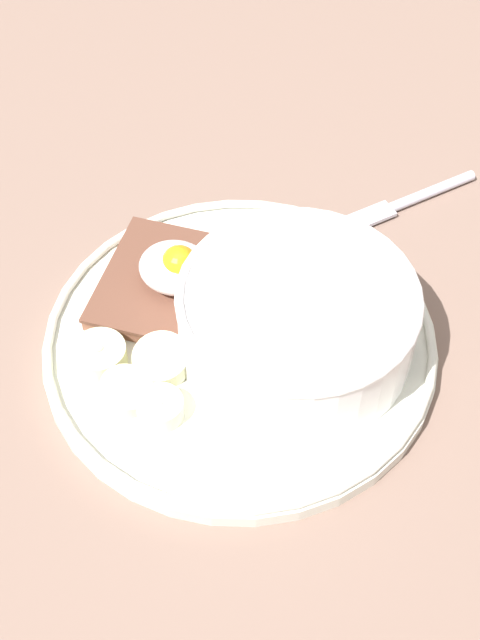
% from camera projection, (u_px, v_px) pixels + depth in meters
% --- Properties ---
extents(ground_plane, '(1.20, 1.20, 0.02)m').
position_uv_depth(ground_plane, '(240.00, 357.00, 0.60)').
color(ground_plane, '#795F53').
rests_on(ground_plane, ground).
extents(plate, '(0.26, 0.26, 0.02)m').
position_uv_depth(plate, '(240.00, 341.00, 0.58)').
color(plate, silver).
rests_on(plate, ground_plane).
extents(oatmeal_bowl, '(0.15, 0.15, 0.05)m').
position_uv_depth(oatmeal_bowl, '(297.00, 319.00, 0.56)').
color(oatmeal_bowl, white).
rests_on(oatmeal_bowl, plate).
extents(toast_slice, '(0.10, 0.10, 0.01)m').
position_uv_depth(toast_slice, '(177.00, 286.00, 0.60)').
color(toast_slice, brown).
rests_on(toast_slice, plate).
extents(poached_egg, '(0.05, 0.04, 0.03)m').
position_uv_depth(poached_egg, '(176.00, 267.00, 0.59)').
color(poached_egg, white).
rests_on(poached_egg, toast_slice).
extents(banana_slice_front, '(0.05, 0.05, 0.01)m').
position_uv_depth(banana_slice_front, '(100.00, 355.00, 0.57)').
color(banana_slice_front, beige).
rests_on(banana_slice_front, plate).
extents(banana_slice_left, '(0.04, 0.04, 0.01)m').
position_uv_depth(banana_slice_left, '(160.00, 408.00, 0.54)').
color(banana_slice_left, beige).
rests_on(banana_slice_left, plate).
extents(banana_slice_back, '(0.04, 0.04, 0.02)m').
position_uv_depth(banana_slice_back, '(161.00, 360.00, 0.56)').
color(banana_slice_back, beige).
rests_on(banana_slice_back, plate).
extents(banana_slice_right, '(0.04, 0.03, 0.02)m').
position_uv_depth(banana_slice_right, '(125.00, 391.00, 0.55)').
color(banana_slice_right, beige).
rests_on(banana_slice_right, plate).
extents(knife, '(0.11, 0.12, 0.01)m').
position_uv_depth(knife, '(394.00, 207.00, 0.67)').
color(knife, silver).
rests_on(knife, ground_plane).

